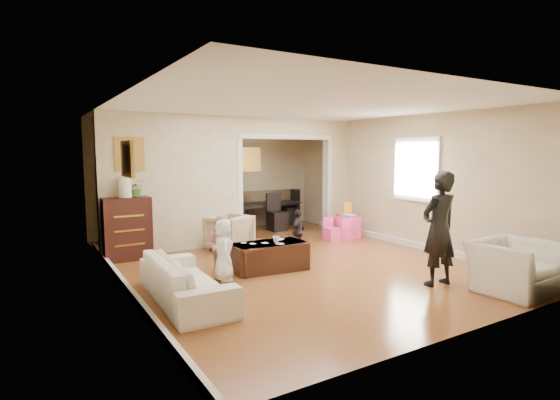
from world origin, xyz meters
TOP-DOWN VIEW (x-y plane):
  - floor at (0.00, 0.00)m, footprint 7.00×7.00m
  - partition_left at (-1.38, 1.80)m, footprint 2.75×0.18m
  - partition_right at (2.48, 1.80)m, footprint 0.55×0.18m
  - partition_header at (1.10, 1.80)m, footprint 2.22×0.18m
  - window_pane at (2.73, -0.40)m, footprint 0.03×0.95m
  - framed_art_partition at (-2.20, 1.70)m, footprint 0.45×0.03m
  - framed_art_sofa_wall at (-2.71, -0.60)m, footprint 0.03×0.55m
  - framed_art_alcove at (1.10, 3.44)m, footprint 0.45×0.03m
  - sofa at (-2.14, -1.05)m, footprint 0.81×1.94m
  - armchair_back at (-0.48, 1.31)m, footprint 0.98×0.99m
  - armchair_front at (1.79, -2.97)m, footprint 1.08×0.95m
  - dresser at (-2.33, 1.56)m, footprint 0.80×0.45m
  - table_lamp at (-2.33, 1.56)m, footprint 0.22×0.22m
  - potted_plant at (-2.13, 1.56)m, footprint 0.27×0.23m
  - coffee_table at (-0.52, -0.33)m, footprint 1.24×0.73m
  - coffee_cup at (-0.42, -0.38)m, footprint 0.12×0.12m
  - play_table at (2.21, 1.07)m, footprint 0.55×0.55m
  - cereal_box at (2.33, 1.17)m, footprint 0.21×0.09m
  - cyan_cup at (2.11, 1.02)m, footprint 0.08×0.08m
  - toy_block at (2.09, 1.19)m, footprint 0.09×0.08m
  - play_bowl at (2.26, 0.95)m, footprint 0.24×0.24m
  - dining_table at (1.37, 3.26)m, footprint 1.81×1.07m
  - adult_person at (1.14, -2.25)m, footprint 0.61×0.41m
  - child_kneel_a at (-1.37, -0.48)m, footprint 0.41×0.51m
  - child_kneel_b at (-1.22, -0.03)m, footprint 0.43×0.50m
  - child_toddler at (0.53, 0.42)m, footprint 0.51×0.43m
  - craft_papers at (-0.51, -0.30)m, footprint 0.77×0.49m

SIDE VIEW (x-z plane):
  - floor at x=0.00m, z-range 0.00..0.00m
  - coffee_table at x=-0.52m, z-range 0.00..0.44m
  - play_table at x=2.21m, z-range 0.00..0.48m
  - sofa at x=-2.14m, z-range 0.00..0.56m
  - dining_table at x=1.37m, z-range 0.00..0.62m
  - armchair_back at x=-0.48m, z-range 0.00..0.68m
  - armchair_front at x=1.79m, z-range 0.00..0.68m
  - child_toddler at x=0.53m, z-range 0.00..0.82m
  - craft_papers at x=-0.51m, z-range 0.44..0.45m
  - child_kneel_b at x=-1.22m, z-range 0.00..0.89m
  - child_kneel_a at x=-1.37m, z-range 0.00..0.91m
  - coffee_cup at x=-0.42m, z-range 0.44..0.54m
  - toy_block at x=2.09m, z-range 0.48..0.53m
  - play_bowl at x=2.26m, z-range 0.48..0.53m
  - cyan_cup at x=2.11m, z-range 0.48..0.56m
  - dresser at x=-2.33m, z-range 0.00..1.10m
  - cereal_box at x=2.33m, z-range 0.48..0.78m
  - adult_person at x=1.14m, z-range 0.00..1.63m
  - potted_plant at x=-2.13m, z-range 1.10..1.40m
  - table_lamp at x=-2.33m, z-range 1.10..1.46m
  - partition_left at x=-1.38m, z-range 0.00..2.60m
  - partition_right at x=2.48m, z-range 0.00..2.60m
  - window_pane at x=2.73m, z-range 1.00..2.10m
  - framed_art_alcove at x=1.10m, z-range 1.42..1.98m
  - framed_art_sofa_wall at x=-2.71m, z-range 1.60..2.00m
  - framed_art_partition at x=-2.20m, z-range 1.58..2.12m
  - partition_header at x=1.10m, z-range 2.25..2.60m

